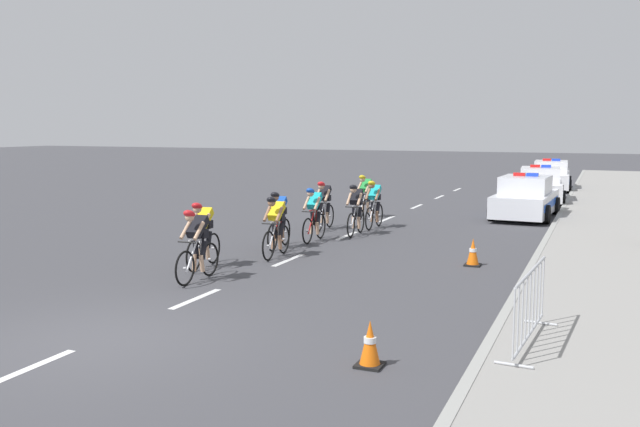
% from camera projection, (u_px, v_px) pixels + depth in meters
% --- Properties ---
extents(ground_plane, '(160.00, 160.00, 0.00)m').
position_uv_depth(ground_plane, '(98.00, 340.00, 10.22)').
color(ground_plane, '#424247').
extents(sidewalk_slab, '(3.93, 60.00, 0.12)m').
position_uv_depth(sidewalk_slab, '(619.00, 233.00, 20.14)').
color(sidewalk_slab, gray).
rests_on(sidewalk_slab, ground).
extents(kerb_edge, '(0.16, 60.00, 0.13)m').
position_uv_depth(kerb_edge, '(552.00, 229.00, 20.87)').
color(kerb_edge, '#9E9E99').
rests_on(kerb_edge, ground).
extents(lane_markings_centre, '(0.14, 29.60, 0.01)m').
position_uv_depth(lane_markings_centre, '(369.00, 227.00, 21.79)').
color(lane_markings_centre, white).
rests_on(lane_markings_centre, ground).
extents(cyclist_lead, '(0.43, 1.72, 1.56)m').
position_uv_depth(cyclist_lead, '(197.00, 244.00, 14.02)').
color(cyclist_lead, black).
rests_on(cyclist_lead, ground).
extents(cyclist_second, '(0.45, 1.72, 1.56)m').
position_uv_depth(cyclist_second, '(203.00, 234.00, 15.34)').
color(cyclist_second, black).
rests_on(cyclist_second, ground).
extents(cyclist_third, '(0.44, 1.72, 1.56)m').
position_uv_depth(cyclist_third, '(276.00, 226.00, 16.60)').
color(cyclist_third, black).
rests_on(cyclist_third, ground).
extents(cyclist_fourth, '(0.45, 1.72, 1.56)m').
position_uv_depth(cyclist_fourth, '(279.00, 219.00, 17.81)').
color(cyclist_fourth, black).
rests_on(cyclist_fourth, ground).
extents(cyclist_fifth, '(0.42, 1.72, 1.56)m').
position_uv_depth(cyclist_fifth, '(314.00, 214.00, 18.90)').
color(cyclist_fifth, black).
rests_on(cyclist_fifth, ground).
extents(cyclist_sixth, '(0.43, 1.72, 1.56)m').
position_uv_depth(cyclist_sixth, '(356.00, 209.00, 19.98)').
color(cyclist_sixth, black).
rests_on(cyclist_sixth, ground).
extents(cyclist_seventh, '(0.43, 1.72, 1.56)m').
position_uv_depth(cyclist_seventh, '(324.00, 205.00, 21.08)').
color(cyclist_seventh, black).
rests_on(cyclist_seventh, ground).
extents(cyclist_eighth, '(0.42, 1.72, 1.56)m').
position_uv_depth(cyclist_eighth, '(374.00, 204.00, 21.35)').
color(cyclist_eighth, black).
rests_on(cyclist_eighth, ground).
extents(cyclist_ninth, '(0.43, 1.72, 1.56)m').
position_uv_depth(cyclist_ninth, '(365.00, 196.00, 23.81)').
color(cyclist_ninth, black).
rests_on(cyclist_ninth, ground).
extents(police_car_nearest, '(2.16, 4.48, 1.59)m').
position_uv_depth(police_car_nearest, '(525.00, 199.00, 23.85)').
color(police_car_nearest, silver).
rests_on(police_car_nearest, ground).
extents(police_car_second, '(2.27, 4.53, 1.59)m').
position_uv_depth(police_car_second, '(540.00, 186.00, 28.88)').
color(police_car_second, white).
rests_on(police_car_second, ground).
extents(police_car_third, '(2.17, 4.48, 1.59)m').
position_uv_depth(police_car_third, '(551.00, 176.00, 34.41)').
color(police_car_third, white).
rests_on(police_car_third, ground).
extents(crowd_barrier_front, '(0.65, 2.32, 1.07)m').
position_uv_depth(crowd_barrier_front, '(530.00, 307.00, 9.61)').
color(crowd_barrier_front, '#B7BABF').
rests_on(crowd_barrier_front, sidewalk_slab).
extents(traffic_cone_near, '(0.36, 0.36, 0.64)m').
position_uv_depth(traffic_cone_near, '(370.00, 344.00, 9.05)').
color(traffic_cone_near, black).
rests_on(traffic_cone_near, ground).
extents(traffic_cone_mid, '(0.36, 0.36, 0.64)m').
position_uv_depth(traffic_cone_mid, '(473.00, 253.00, 15.62)').
color(traffic_cone_mid, black).
rests_on(traffic_cone_mid, ground).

